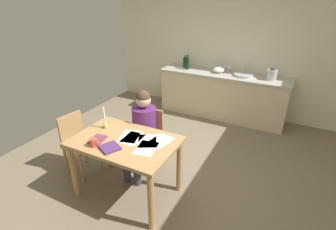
{
  "coord_description": "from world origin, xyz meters",
  "views": [
    {
      "loc": [
        1.27,
        -2.58,
        2.33
      ],
      "look_at": [
        -0.15,
        0.17,
        0.85
      ],
      "focal_mm": 27.61,
      "sensor_mm": 36.0,
      "label": 1
    }
  ],
  "objects_px": {
    "candlestick": "(105,122)",
    "bottle_oil": "(185,62)",
    "book_cookery": "(98,139)",
    "bottle_vinegar": "(187,63)",
    "wine_glass_by_kettle": "(225,66)",
    "wine_glass_near_sink": "(229,66)",
    "chair_at_table": "(148,136)",
    "sink_unit": "(244,75)",
    "chair_side_empty": "(78,142)",
    "wine_glass_back_right": "(213,64)",
    "mixing_bowl": "(219,70)",
    "person_seated": "(142,128)",
    "book_magazine": "(110,148)",
    "wine_glass_back_left": "(220,65)",
    "coffee_mug": "(94,142)",
    "dining_table": "(126,149)",
    "stovetop_kettle": "(272,74)"
  },
  "relations": [
    {
      "from": "sink_unit",
      "to": "wine_glass_back_left",
      "type": "relative_size",
      "value": 2.34
    },
    {
      "from": "candlestick",
      "to": "coffee_mug",
      "type": "bearing_deg",
      "value": -67.24
    },
    {
      "from": "candlestick",
      "to": "bottle_vinegar",
      "type": "distance_m",
      "value": 2.6
    },
    {
      "from": "person_seated",
      "to": "book_magazine",
      "type": "relative_size",
      "value": 6.01
    },
    {
      "from": "chair_side_empty",
      "to": "stovetop_kettle",
      "type": "distance_m",
      "value": 3.44
    },
    {
      "from": "book_cookery",
      "to": "chair_at_table",
      "type": "bearing_deg",
      "value": 68.95
    },
    {
      "from": "book_cookery",
      "to": "wine_glass_back_left",
      "type": "relative_size",
      "value": 1.33
    },
    {
      "from": "person_seated",
      "to": "chair_side_empty",
      "type": "distance_m",
      "value": 0.91
    },
    {
      "from": "mixing_bowl",
      "to": "wine_glass_by_kettle",
      "type": "height_order",
      "value": "wine_glass_by_kettle"
    },
    {
      "from": "wine_glass_by_kettle",
      "to": "wine_glass_near_sink",
      "type": "bearing_deg",
      "value": 0.0
    },
    {
      "from": "book_cookery",
      "to": "bottle_vinegar",
      "type": "bearing_deg",
      "value": 84.56
    },
    {
      "from": "book_cookery",
      "to": "stovetop_kettle",
      "type": "xyz_separation_m",
      "value": [
        1.49,
        2.92,
        0.21
      ]
    },
    {
      "from": "candlestick",
      "to": "bottle_oil",
      "type": "xyz_separation_m",
      "value": [
        -0.11,
        2.68,
        0.15
      ]
    },
    {
      "from": "wine_glass_back_right",
      "to": "mixing_bowl",
      "type": "bearing_deg",
      "value": -41.58
    },
    {
      "from": "chair_at_table",
      "to": "book_cookery",
      "type": "xyz_separation_m",
      "value": [
        -0.18,
        -0.79,
        0.32
      ]
    },
    {
      "from": "chair_at_table",
      "to": "sink_unit",
      "type": "distance_m",
      "value": 2.33
    },
    {
      "from": "chair_side_empty",
      "to": "wine_glass_back_right",
      "type": "height_order",
      "value": "wine_glass_back_right"
    },
    {
      "from": "dining_table",
      "to": "candlestick",
      "type": "xyz_separation_m",
      "value": [
        -0.39,
        0.13,
        0.2
      ]
    },
    {
      "from": "bottle_oil",
      "to": "book_cookery",
      "type": "bearing_deg",
      "value": -85.62
    },
    {
      "from": "wine_glass_back_right",
      "to": "chair_side_empty",
      "type": "bearing_deg",
      "value": -108.2
    },
    {
      "from": "mixing_bowl",
      "to": "wine_glass_near_sink",
      "type": "xyz_separation_m",
      "value": [
        0.17,
        0.14,
        0.06
      ]
    },
    {
      "from": "wine_glass_by_kettle",
      "to": "bottle_oil",
      "type": "bearing_deg",
      "value": -172.24
    },
    {
      "from": "person_seated",
      "to": "bottle_vinegar",
      "type": "relative_size",
      "value": 4.14
    },
    {
      "from": "book_cookery",
      "to": "sink_unit",
      "type": "xyz_separation_m",
      "value": [
        1.0,
        2.93,
        0.13
      ]
    },
    {
      "from": "bottle_vinegar",
      "to": "mixing_bowl",
      "type": "distance_m",
      "value": 0.65
    },
    {
      "from": "wine_glass_back_left",
      "to": "candlestick",
      "type": "bearing_deg",
      "value": -102.2
    },
    {
      "from": "sink_unit",
      "to": "mixing_bowl",
      "type": "bearing_deg",
      "value": 179.6
    },
    {
      "from": "coffee_mug",
      "to": "bottle_oil",
      "type": "height_order",
      "value": "bottle_oil"
    },
    {
      "from": "book_cookery",
      "to": "sink_unit",
      "type": "distance_m",
      "value": 3.09
    },
    {
      "from": "chair_at_table",
      "to": "wine_glass_back_right",
      "type": "bearing_deg",
      "value": 85.84
    },
    {
      "from": "coffee_mug",
      "to": "book_cookery",
      "type": "height_order",
      "value": "coffee_mug"
    },
    {
      "from": "bottle_oil",
      "to": "stovetop_kettle",
      "type": "distance_m",
      "value": 1.72
    },
    {
      "from": "bottle_oil",
      "to": "wine_glass_back_left",
      "type": "bearing_deg",
      "value": 8.83
    },
    {
      "from": "wine_glass_back_left",
      "to": "bottle_oil",
      "type": "bearing_deg",
      "value": -171.17
    },
    {
      "from": "person_seated",
      "to": "book_cookery",
      "type": "distance_m",
      "value": 0.68
    },
    {
      "from": "candlestick",
      "to": "bottle_oil",
      "type": "relative_size",
      "value": 1.12
    },
    {
      "from": "dining_table",
      "to": "wine_glass_back_left",
      "type": "distance_m",
      "value": 2.95
    },
    {
      "from": "person_seated",
      "to": "sink_unit",
      "type": "relative_size",
      "value": 3.32
    },
    {
      "from": "candlestick",
      "to": "bottle_vinegar",
      "type": "bearing_deg",
      "value": 90.38
    },
    {
      "from": "bottle_oil",
      "to": "stovetop_kettle",
      "type": "xyz_separation_m",
      "value": [
        1.72,
        -0.04,
        -0.01
      ]
    },
    {
      "from": "bottle_oil",
      "to": "wine_glass_near_sink",
      "type": "relative_size",
      "value": 1.61
    },
    {
      "from": "dining_table",
      "to": "bottle_oil",
      "type": "bearing_deg",
      "value": 100.15
    },
    {
      "from": "candlestick",
      "to": "wine_glass_back_left",
      "type": "bearing_deg",
      "value": 77.8
    },
    {
      "from": "person_seated",
      "to": "mixing_bowl",
      "type": "relative_size",
      "value": 5.27
    },
    {
      "from": "book_cookery",
      "to": "bottle_oil",
      "type": "bearing_deg",
      "value": 86.3
    },
    {
      "from": "mixing_bowl",
      "to": "wine_glass_back_right",
      "type": "xyz_separation_m",
      "value": [
        -0.16,
        0.14,
        0.06
      ]
    },
    {
      "from": "chair_at_table",
      "to": "wine_glass_back_right",
      "type": "distance_m",
      "value": 2.35
    },
    {
      "from": "person_seated",
      "to": "bottle_oil",
      "type": "xyz_separation_m",
      "value": [
        -0.42,
        2.32,
        0.33
      ]
    },
    {
      "from": "chair_at_table",
      "to": "book_cookery",
      "type": "distance_m",
      "value": 0.87
    },
    {
      "from": "dining_table",
      "to": "bottle_vinegar",
      "type": "relative_size",
      "value": 4.18
    }
  ]
}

